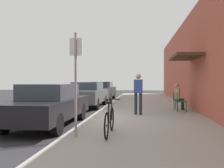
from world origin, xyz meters
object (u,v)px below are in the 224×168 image
(parked_car_0, at_px, (49,104))
(seated_patron_1, at_px, (178,95))
(cafe_chair_0, at_px, (180,101))
(bicycle_0, at_px, (109,121))
(pedestrian_standing, at_px, (138,91))
(cafe_chair_1, at_px, (177,99))
(parked_car_2, at_px, (102,91))
(parked_car_1, at_px, (87,94))
(street_sign, at_px, (76,76))
(parking_meter, at_px, (109,94))

(parked_car_0, bearing_deg, seated_patron_1, 41.10)
(cafe_chair_0, bearing_deg, parked_car_0, -144.85)
(bicycle_0, height_order, pedestrian_standing, pedestrian_standing)
(pedestrian_standing, bearing_deg, seated_patron_1, 46.76)
(parked_car_0, xyz_separation_m, seated_patron_1, (4.93, 4.30, 0.09))
(cafe_chair_0, bearing_deg, cafe_chair_1, 89.76)
(parked_car_2, relative_size, seated_patron_1, 3.41)
(parked_car_0, distance_m, seated_patron_1, 6.55)
(parked_car_0, distance_m, parked_car_2, 11.12)
(parked_car_1, bearing_deg, parked_car_0, -90.00)
(parked_car_2, height_order, bicycle_0, parked_car_2)
(parked_car_2, xyz_separation_m, seated_patron_1, (4.93, -6.81, 0.06))
(parked_car_2, height_order, pedestrian_standing, pedestrian_standing)
(parked_car_1, height_order, pedestrian_standing, pedestrian_standing)
(parked_car_2, relative_size, street_sign, 1.69)
(parked_car_1, distance_m, bicycle_0, 7.88)
(cafe_chair_0, bearing_deg, parking_meter, 175.62)
(parked_car_2, xyz_separation_m, pedestrian_standing, (2.99, -8.88, 0.37))
(street_sign, distance_m, cafe_chair_0, 6.46)
(seated_patron_1, relative_size, pedestrian_standing, 0.76)
(parked_car_2, bearing_deg, parking_meter, -78.22)
(parked_car_2, distance_m, cafe_chair_1, 8.36)
(cafe_chair_1, distance_m, pedestrian_standing, 2.85)
(parked_car_2, bearing_deg, cafe_chair_0, -57.63)
(street_sign, height_order, cafe_chair_0, street_sign)
(cafe_chair_1, bearing_deg, parked_car_1, 162.07)
(street_sign, bearing_deg, pedestrian_standing, 70.55)
(street_sign, distance_m, cafe_chair_1, 7.23)
(parked_car_1, xyz_separation_m, parked_car_2, (0.00, 5.22, -0.00))
(pedestrian_standing, bearing_deg, parked_car_2, 108.63)
(parked_car_0, relative_size, cafe_chair_1, 5.06)
(street_sign, height_order, cafe_chair_1, street_sign)
(cafe_chair_0, bearing_deg, parked_car_1, 153.11)
(cafe_chair_1, bearing_deg, pedestrian_standing, -132.11)
(cafe_chair_0, bearing_deg, bicycle_0, -116.98)
(parked_car_1, bearing_deg, bicycle_0, -73.03)
(parked_car_2, distance_m, bicycle_0, 12.95)
(bicycle_0, bearing_deg, parked_car_2, 100.22)
(parked_car_1, distance_m, cafe_chair_1, 5.13)
(parked_car_0, xyz_separation_m, parked_car_1, (0.00, 5.90, 0.03))
(seated_patron_1, bearing_deg, parked_car_0, -138.90)
(cafe_chair_0, bearing_deg, seated_patron_1, 86.04)
(parked_car_0, distance_m, pedestrian_standing, 3.76)
(seated_patron_1, height_order, pedestrian_standing, pedestrian_standing)
(parking_meter, xyz_separation_m, cafe_chair_1, (3.33, 0.64, -0.26))
(cafe_chair_1, bearing_deg, parking_meter, -169.14)
(parked_car_1, bearing_deg, seated_patron_1, -17.96)
(parked_car_0, bearing_deg, cafe_chair_1, 41.56)
(parked_car_1, distance_m, pedestrian_standing, 4.74)
(parked_car_0, relative_size, parked_car_1, 1.00)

